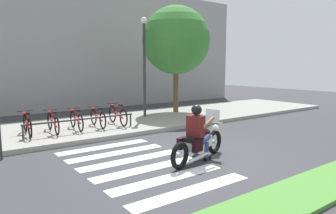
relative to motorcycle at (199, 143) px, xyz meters
The scene contains 20 objects.
ground_plane 0.54m from the motorcycle, 64.44° to the left, with size 48.00×48.00×0.00m, color #38383D.
grass_median 2.76m from the motorcycle, 87.51° to the right, with size 24.00×1.10×0.08m, color #4C8C38.
sidewalk 5.52m from the motorcycle, 88.77° to the left, with size 24.00×4.40×0.15m, color gray.
crosswalk_stripe_0 1.98m from the motorcycle, 135.51° to the right, with size 2.80×0.40×0.01m, color white.
crosswalk_stripe_1 1.55m from the motorcycle, 158.13° to the right, with size 2.80×0.40×0.01m, color white.
crosswalk_stripe_2 1.47m from the motorcycle, 169.81° to the left, with size 2.80×0.40×0.01m, color white.
crosswalk_stripe_3 1.79m from the motorcycle, 142.73° to the left, with size 2.80×0.40×0.01m, color white.
crosswalk_stripe_4 2.35m from the motorcycle, 126.69° to the left, with size 2.80×0.40×0.01m, color white.
crosswalk_stripe_5 3.02m from the motorcycle, 117.47° to the left, with size 2.80×0.40×0.01m, color white.
motorcycle is the anchor object (origin of this frame).
rider 0.38m from the motorcycle, 166.15° to the right, with size 0.73×0.66×1.45m.
bicycle_0 5.76m from the motorcycle, 121.36° to the left, with size 0.48×1.63×0.78m.
bicycle_1 5.38m from the motorcycle, 113.99° to the left, with size 0.48×1.69×0.74m.
bicycle_2 5.11m from the motorcycle, 105.69° to the left, with size 0.48×1.57×0.74m.
bicycle_3 4.95m from the motorcycle, 96.66° to the left, with size 0.48×1.59×0.74m.
bicycle_4 4.92m from the motorcycle, 87.28° to the left, with size 0.48×1.74×0.80m.
bike_rack 4.58m from the motorcycle, 107.57° to the left, with size 3.83×0.07×0.49m.
street_lamp 6.65m from the motorcycle, 70.64° to the left, with size 0.28×0.28×4.46m.
tree_near_rack 8.16m from the motorcycle, 56.84° to the left, with size 3.27×3.27×5.24m.
building_backdrop 11.59m from the motorcycle, 89.39° to the left, with size 24.00×1.20×6.83m, color gray.
Camera 1 is at (-5.22, -5.91, 2.38)m, focal length 33.02 mm.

